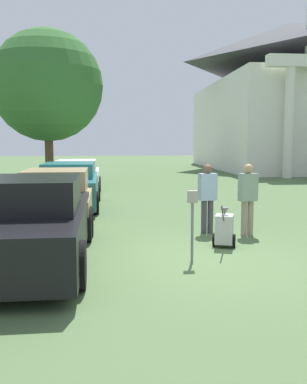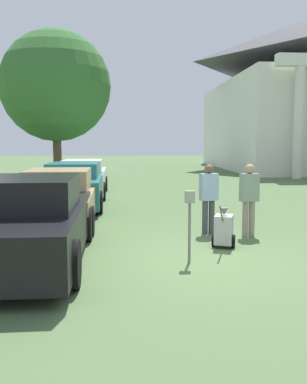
# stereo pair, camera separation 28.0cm
# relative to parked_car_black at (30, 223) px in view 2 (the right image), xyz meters

# --- Properties ---
(ground_plane) EXTENTS (120.00, 120.00, 0.00)m
(ground_plane) POSITION_rel_parked_car_black_xyz_m (2.99, -0.06, -0.74)
(ground_plane) COLOR #4C663D
(parked_car_black) EXTENTS (2.11, 5.07, 1.58)m
(parked_car_black) POSITION_rel_parked_car_black_xyz_m (0.00, 0.00, 0.00)
(parked_car_black) COLOR black
(parked_car_black) RESTS_ON ground_plane
(parked_car_tan) EXTENTS (2.00, 4.66, 1.49)m
(parked_car_tan) POSITION_rel_parked_car_black_xyz_m (0.00, 3.56, -0.05)
(parked_car_tan) COLOR tan
(parked_car_tan) RESTS_ON ground_plane
(parked_car_teal) EXTENTS (2.07, 4.93, 1.51)m
(parked_car_teal) POSITION_rel_parked_car_black_xyz_m (-0.00, 6.76, -0.02)
(parked_car_teal) COLOR #23666B
(parked_car_teal) RESTS_ON ground_plane
(parked_car_white) EXTENTS (1.98, 5.11, 1.48)m
(parked_car_white) POSITION_rel_parked_car_black_xyz_m (-0.00, 9.79, -0.04)
(parked_car_white) COLOR silver
(parked_car_white) RESTS_ON ground_plane
(parking_meter) EXTENTS (0.18, 0.09, 1.33)m
(parking_meter) POSITION_rel_parked_car_black_xyz_m (2.90, -0.22, 0.19)
(parking_meter) COLOR slate
(parking_meter) RESTS_ON ground_plane
(person_worker) EXTENTS (0.46, 0.31, 1.68)m
(person_worker) POSITION_rel_parked_car_black_xyz_m (3.73, 2.24, 0.21)
(person_worker) COLOR #3F3F47
(person_worker) RESTS_ON ground_plane
(person_supervisor) EXTENTS (0.46, 0.31, 1.70)m
(person_supervisor) POSITION_rel_parked_car_black_xyz_m (4.63, 1.94, 0.23)
(person_supervisor) COLOR gray
(person_supervisor) RESTS_ON ground_plane
(equipment_cart) EXTENTS (0.54, 0.99, 1.00)m
(equipment_cart) POSITION_rel_parked_car_black_xyz_m (3.79, 0.86, -0.35)
(equipment_cart) COLOR #B2B2AD
(equipment_cart) RESTS_ON ground_plane
(church) EXTENTS (11.95, 18.90, 24.12)m
(church) POSITION_rel_parked_car_black_xyz_m (15.58, 26.46, 5.32)
(church) COLOR silver
(church) RESTS_ON ground_plane
(shade_tree) EXTENTS (5.74, 5.74, 7.96)m
(shade_tree) POSITION_rel_parked_car_black_xyz_m (-1.87, 15.21, 4.34)
(shade_tree) COLOR brown
(shade_tree) RESTS_ON ground_plane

